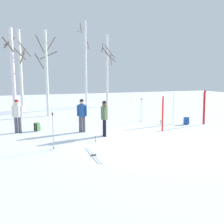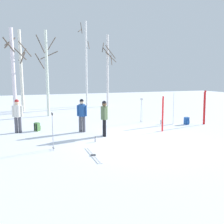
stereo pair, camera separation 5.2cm
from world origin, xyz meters
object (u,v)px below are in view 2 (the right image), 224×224
object	(u,v)px
person_0	(82,113)
backpack_0	(187,121)
ski_pair_planted_0	(173,109)
birch_tree_4	(86,63)
water_bottle_1	(161,122)
ski_pair_lying_0	(93,155)
birch_tree_2	(21,70)
ski_pair_planted_1	(163,114)
ski_pair_planted_2	(204,108)
birch_tree_5	(108,69)
person_1	(104,116)
ski_poles_0	(53,130)
ski_poles_1	(141,110)
birch_tree_3	(47,72)
backpack_1	(37,127)
birch_tree_1	(14,72)
person_2	(17,114)
water_bottle_0	(95,140)

from	to	relation	value
person_0	backpack_0	xyz separation A→B (m)	(6.31, -0.32, -0.77)
ski_pair_planted_0	person_0	bearing A→B (deg)	-179.16
birch_tree_4	ski_pair_planted_0	bearing A→B (deg)	-76.14
water_bottle_1	ski_pair_planted_0	bearing A→B (deg)	-14.64
water_bottle_1	ski_pair_lying_0	bearing A→B (deg)	-143.28
person_0	birch_tree_2	xyz separation A→B (m)	(-2.81, 9.02, 2.40)
ski_pair_planted_1	ski_pair_planted_2	world-z (taller)	ski_pair_planted_2
ski_pair_lying_0	birch_tree_5	distance (m)	14.88
ski_pair_planted_0	birch_tree_2	world-z (taller)	birch_tree_2
person_1	ski_poles_0	bearing A→B (deg)	-152.50
ski_poles_1	backpack_0	xyz separation A→B (m)	(2.23, -1.55, -0.59)
water_bottle_1	birch_tree_3	xyz separation A→B (m)	(-6.00, 5.59, 3.08)
person_1	ski_pair_lying_0	world-z (taller)	person_1
ski_pair_lying_0	birch_tree_3	distance (m)	10.15
ski_poles_0	ski_poles_1	bearing A→B (deg)	33.03
ski_pair_lying_0	backpack_1	size ratio (longest dim) A/B	4.14
ski_pair_lying_0	ski_poles_1	distance (m)	6.82
ski_poles_0	birch_tree_4	world-z (taller)	birch_tree_4
person_1	ski_poles_0	distance (m)	2.90
backpack_0	birch_tree_2	xyz separation A→B (m)	(-9.12, 9.33, 3.16)
ski_pair_planted_1	birch_tree_3	world-z (taller)	birch_tree_3
birch_tree_2	person_1	bearing A→B (deg)	-70.60
ski_pair_planted_1	birch_tree_4	xyz separation A→B (m)	(-0.93, 11.99, 3.21)
person_1	ski_pair_lying_0	size ratio (longest dim) A/B	0.94
water_bottle_1	birch_tree_1	xyz separation A→B (m)	(-8.18, 5.14, 3.02)
person_2	water_bottle_1	world-z (taller)	person_2
person_1	ski_poles_0	world-z (taller)	person_1
ski_poles_0	ski_pair_lying_0	bearing A→B (deg)	-43.26
birch_tree_1	birch_tree_5	size ratio (longest dim) A/B	0.89
birch_tree_2	birch_tree_3	size ratio (longest dim) A/B	1.08
water_bottle_0	ski_pair_planted_2	bearing A→B (deg)	11.22
ski_pair_lying_0	water_bottle_0	xyz separation A→B (m)	(0.59, 1.68, 0.10)
ski_pair_planted_1	water_bottle_0	bearing A→B (deg)	-169.59
water_bottle_1	birch_tree_4	world-z (taller)	birch_tree_4
birch_tree_3	birch_tree_4	distance (m)	6.37
birch_tree_4	birch_tree_5	world-z (taller)	birch_tree_4
ski_pair_planted_1	water_bottle_0	world-z (taller)	ski_pair_planted_1
ski_poles_1	birch_tree_3	xyz separation A→B (m)	(-5.18, 4.62, 2.39)
person_2	ski_pair_lying_0	bearing A→B (deg)	-61.38
backpack_0	ski_pair_lying_0	bearing A→B (deg)	-153.20
ski_pair_lying_0	birch_tree_4	xyz separation A→B (m)	(3.52, 14.38, 4.12)
person_0	birch_tree_5	xyz separation A→B (m)	(4.86, 9.67, 2.54)
ski_pair_planted_0	birch_tree_4	distance (m)	11.31
person_2	ski_poles_1	world-z (taller)	person_2
person_1	birch_tree_3	world-z (taller)	birch_tree_3
water_bottle_1	ski_poles_0	bearing A→B (deg)	-156.96
person_0	backpack_1	size ratio (longest dim) A/B	3.90
ski_pair_lying_0	backpack_0	distance (m)	7.63
ski_pair_planted_2	ski_pair_planted_0	bearing A→B (deg)	156.25
ski_pair_planted_0	water_bottle_1	bearing A→B (deg)	165.36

